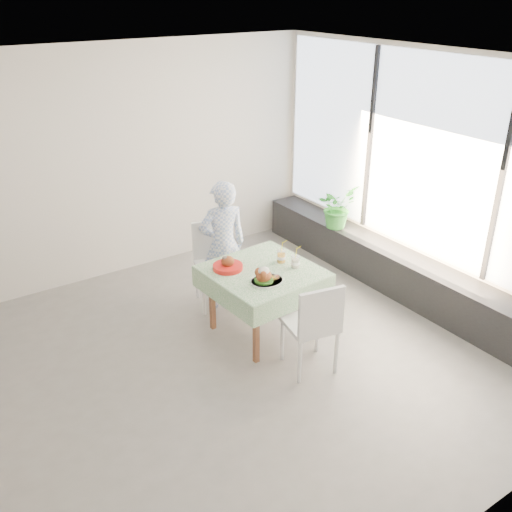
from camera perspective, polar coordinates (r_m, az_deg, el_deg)
floor at (r=5.57m, az=-5.89°, el=-11.81°), size 6.00×6.00×0.00m
ceiling at (r=4.46m, az=-7.58°, el=18.03°), size 6.00×6.00×0.00m
wall_back at (r=7.03m, az=-16.40°, el=8.34°), size 6.00×0.02×2.80m
wall_front at (r=3.17m, az=15.97°, el=-14.24°), size 6.00×0.02×2.80m
wall_right at (r=6.67m, az=16.88°, el=7.35°), size 0.02×5.00×2.80m
window_pane at (r=6.58m, az=16.99°, el=9.37°), size 0.01×4.80×2.18m
window_ledge at (r=6.96m, az=14.62°, el=-1.90°), size 0.40×4.80×0.50m
cafe_table at (r=5.92m, az=0.67°, el=-3.82°), size 1.10×1.10×0.74m
chair_far at (r=6.55m, az=-3.97°, el=-2.44°), size 0.57×0.57×0.96m
chair_near at (r=5.51m, az=5.41°, el=-8.51°), size 0.53×0.53×0.95m
diner at (r=6.32m, az=-3.33°, el=1.08°), size 0.61×0.46×1.49m
main_dish at (r=5.52m, az=0.93°, el=-2.15°), size 0.34×0.34×0.17m
juice_cup_orange at (r=5.92m, az=2.54°, el=-0.07°), size 0.10×0.10×0.27m
juice_cup_lemonade at (r=5.82m, az=3.96°, el=-0.61°), size 0.09×0.09×0.26m
second_dish at (r=5.79m, az=-2.84°, el=-0.94°), size 0.31×0.31×0.15m
potted_plant at (r=7.41m, az=8.10°, el=4.90°), size 0.58×0.53×0.55m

